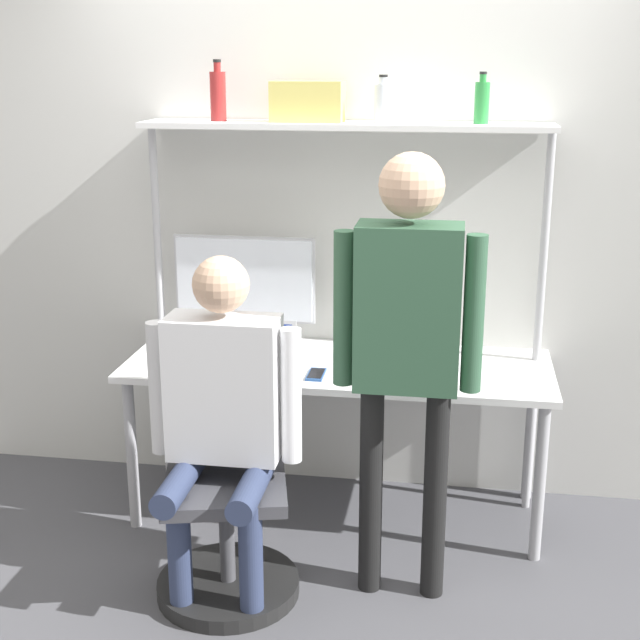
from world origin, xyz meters
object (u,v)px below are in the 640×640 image
Objects in this scene: person_standing at (408,323)px; bottle_green at (482,102)px; storage_box at (308,102)px; office_chair at (227,521)px; bottle_clear at (383,102)px; person_seated at (222,404)px; monitor at (245,285)px; cell_phone at (316,374)px; bottle_red at (218,95)px; laptop at (260,357)px.

person_standing is 8.11× the size of bottle_green.
bottle_green reaches higher than storage_box.
bottle_clear is (0.50, 0.87, 1.56)m from office_chair.
person_seated is 0.79× the size of person_standing.
person_standing is at bearing -44.03° from monitor.
office_chair reaches higher than cell_phone.
person_standing reaches higher than person_seated.
monitor is 2.51× the size of bottle_red.
person_seated is at bearing -118.38° from bottle_clear.
cell_phone is 1.34m from bottle_green.
bottle_clear is (0.23, 0.36, 1.11)m from cell_phone.
bottle_clear is 0.41m from bottle_green.
bottle_clear is at bearing 61.62° from person_seated.
monitor is at bearing 114.17° from laptop.
person_standing is 1.19m from storage_box.
monitor is 4.38× the size of cell_phone.
person_standing is at bearing -57.32° from storage_box.
office_chair is (0.12, -0.86, -0.74)m from monitor.
bottle_clear is 0.64× the size of storage_box.
office_chair is 1.06m from person_standing.
monitor is 0.42m from laptop.
person_standing is at bearing -107.05° from bottle_green.
cell_phone is at bearing 64.53° from person_seated.
bottle_red is at bearing 104.11° from person_seated.
bottle_clear is (0.48, 0.32, 1.06)m from laptop.
person_seated is 1.66m from bottle_green.
laptop is 0.17× the size of person_standing.
laptop and office_chair have the same top height.
laptop is 0.74m from office_chair.
person_standing reaches higher than monitor.
office_chair is (-0.02, -0.54, -0.50)m from laptop.
bottle_clear is at bearing 0.00° from storage_box.
monitor is at bearing 138.02° from cell_phone.
bottle_red reaches higher than bottle_clear.
office_chair is 0.51m from person_seated.
bottle_green reaches higher than monitor.
person_standing is at bearing -45.89° from cell_phone.
bottle_clear is 0.76× the size of bottle_red.
storage_box reaches higher than cell_phone.
storage_box is at bearing -0.00° from bottle_red.
bottle_green is at bearing 0.00° from bottle_clear.
bottle_red is (-0.72, 0.00, 0.03)m from bottle_clear.
storage_box reaches higher than laptop.
bottle_red reaches higher than laptop.
cell_phone is at bearing -75.34° from storage_box.
monitor is at bearing -178.34° from storage_box.
cell_phone is (0.25, -0.04, -0.05)m from laptop.
person_standing is (0.67, 0.13, 0.30)m from person_seated.
laptop is 1.21m from bottle_clear.
person_seated is at bearing -81.86° from monitor.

